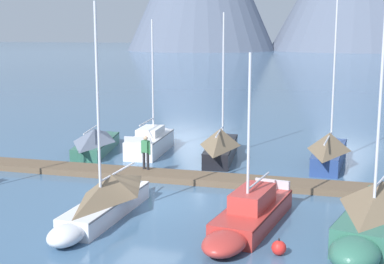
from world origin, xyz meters
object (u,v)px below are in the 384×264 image
Objects in this scene: sailboat_far_berth at (221,143)px; mooring_buoy_channel_marker at (279,248)px; sailboat_mid_dock_port at (153,141)px; sailboat_mid_dock_starboard at (105,198)px; person_on_dock at (146,150)px; sailboat_last_slip at (376,213)px; sailboat_end_of_dock at (330,148)px; sailboat_outer_slip at (248,216)px; sailboat_second_berth at (97,140)px.

mooring_buoy_channel_marker is (5.29, -12.69, -0.63)m from sailboat_far_berth.
sailboat_mid_dock_port is 0.96× the size of sailboat_mid_dock_starboard.
sailboat_mid_dock_port is at bearing 103.37° from sailboat_mid_dock_starboard.
sailboat_last_slip is at bearing -26.78° from person_on_dock.
sailboat_end_of_dock is 5.56× the size of person_on_dock.
sailboat_last_slip is (9.81, 0.90, 0.13)m from sailboat_mid_dock_starboard.
sailboat_outer_slip is 0.72× the size of sailboat_end_of_dock.
sailboat_end_of_dock is at bearing 79.53° from sailboat_outer_slip.
sailboat_far_berth is 5.93m from sailboat_end_of_dock.
mooring_buoy_channel_marker is at bearing -67.38° from sailboat_far_berth.
sailboat_end_of_dock is at bearing 31.15° from person_on_dock.
person_on_dock reaches higher than mooring_buoy_channel_marker.
mooring_buoy_channel_marker is (6.90, -1.60, -0.51)m from sailboat_mid_dock_starboard.
sailboat_end_of_dock is at bearing 102.14° from sailboat_last_slip.
sailboat_far_berth reaches higher than mooring_buoy_channel_marker.
sailboat_end_of_dock is at bearing -1.43° from sailboat_mid_dock_port.
sailboat_second_berth is at bearing 138.41° from sailboat_outer_slip.
sailboat_mid_dock_port is 12.07m from sailboat_mid_dock_starboard.
sailboat_second_berth is at bearing -175.17° from sailboat_far_berth.
sailboat_second_berth is 13.43m from sailboat_end_of_dock.
sailboat_mid_dock_starboard is 13.73m from sailboat_end_of_dock.
sailboat_mid_dock_port is at bearing 108.60° from person_on_dock.
sailboat_outer_slip is at bearing -41.59° from sailboat_second_berth.
sailboat_outer_slip is at bearing 125.54° from mooring_buoy_channel_marker.
sailboat_mid_dock_port is 0.82× the size of sailboat_end_of_dock.
person_on_dock is at bearing 98.71° from sailboat_mid_dock_starboard.
sailboat_last_slip reaches higher than sailboat_end_of_dock.
sailboat_last_slip reaches higher than sailboat_far_berth.
sailboat_mid_dock_starboard is at bearing -174.77° from sailboat_last_slip.
person_on_dock is (-0.97, 6.34, 0.51)m from sailboat_mid_dock_starboard.
sailboat_outer_slip is at bearing -70.13° from sailboat_far_berth.
person_on_dock is 11.23m from mooring_buoy_channel_marker.
sailboat_end_of_dock is at bearing 4.36° from sailboat_second_berth.
sailboat_last_slip is at bearing 40.65° from mooring_buoy_channel_marker.
sailboat_mid_dock_starboard is 9.85m from sailboat_last_slip.
sailboat_far_berth is 13.08m from sailboat_last_slip.
person_on_dock is (-8.50, -5.14, 0.38)m from sailboat_end_of_dock.
mooring_buoy_channel_marker is (1.42, -1.99, -0.27)m from sailboat_outer_slip.
sailboat_far_berth is at bearing 128.79° from sailboat_last_slip.
sailboat_far_berth is at bearing 112.62° from mooring_buoy_channel_marker.
sailboat_end_of_dock is at bearing 87.25° from mooring_buoy_channel_marker.
sailboat_second_berth is at bearing -157.38° from sailboat_mid_dock_port.
sailboat_mid_dock_starboard is 7.10m from mooring_buoy_channel_marker.
sailboat_far_berth is at bearing 109.87° from sailboat_outer_slip.
sailboat_mid_dock_starboard is at bearing 166.99° from mooring_buoy_channel_marker.
sailboat_end_of_dock reaches higher than sailboat_far_berth.
mooring_buoy_channel_marker is at bearing -92.75° from sailboat_end_of_dock.
sailboat_mid_dock_starboard is 4.78× the size of person_on_dock.
mooring_buoy_channel_marker is at bearing -45.22° from person_on_dock.
sailboat_mid_dock_starboard is 1.19× the size of sailboat_outer_slip.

